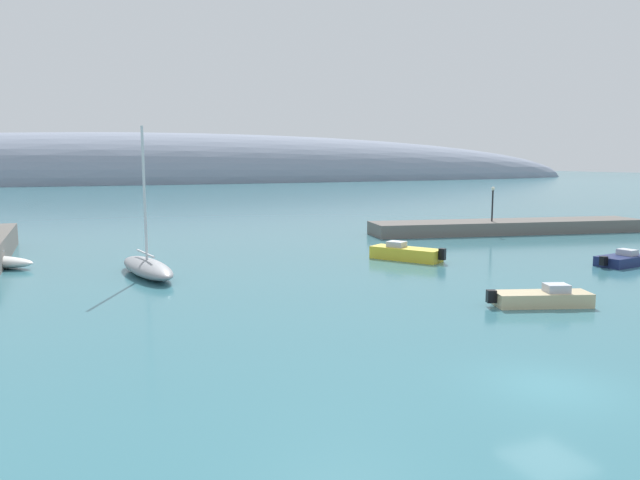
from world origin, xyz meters
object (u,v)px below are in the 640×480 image
at_px(motorboat_yellow_alongside_breakwater, 406,253).
at_px(motorboat_navy_outer, 622,260).
at_px(harbor_lamp_post, 493,199).
at_px(sailboat_grey_outer_mooring, 147,267).
at_px(motorboat_sand_foreground, 542,298).

height_order(motorboat_yellow_alongside_breakwater, motorboat_navy_outer, motorboat_yellow_alongside_breakwater).
relative_size(motorboat_navy_outer, harbor_lamp_post, 1.27).
height_order(motorboat_navy_outer, harbor_lamp_post, harbor_lamp_post).
bearing_deg(sailboat_grey_outer_mooring, motorboat_yellow_alongside_breakwater, 76.97).
bearing_deg(harbor_lamp_post, motorboat_yellow_alongside_breakwater, -147.59).
distance_m(sailboat_grey_outer_mooring, motorboat_navy_outer, 31.68).
distance_m(motorboat_navy_outer, harbor_lamp_post, 18.32).
bearing_deg(motorboat_yellow_alongside_breakwater, motorboat_sand_foreground, 144.05).
distance_m(motorboat_yellow_alongside_breakwater, harbor_lamp_post, 18.87).
distance_m(sailboat_grey_outer_mooring, motorboat_sand_foreground, 23.08).
height_order(motorboat_sand_foreground, motorboat_navy_outer, motorboat_sand_foreground).
relative_size(sailboat_grey_outer_mooring, harbor_lamp_post, 2.73).
xyz_separation_m(sailboat_grey_outer_mooring, motorboat_sand_foreground, (17.03, -15.58, -0.18)).
distance_m(motorboat_sand_foreground, harbor_lamp_post, 29.78).
xyz_separation_m(motorboat_yellow_alongside_breakwater, harbor_lamp_post, (15.75, 10.00, 2.89)).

